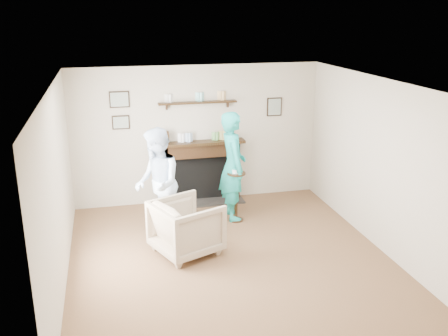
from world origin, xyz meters
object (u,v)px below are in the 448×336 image
(pedestal_table, at_px, (236,187))
(armchair, at_px, (187,252))
(man, at_px, (159,235))
(woman, at_px, (232,217))

(pedestal_table, bearing_deg, armchair, -136.27)
(armchair, distance_m, man, 0.74)
(woman, xyz_separation_m, pedestal_table, (0.03, -0.14, 0.60))
(man, relative_size, woman, 0.94)
(armchair, height_order, man, man)
(pedestal_table, bearing_deg, man, -167.50)
(man, distance_m, woman, 1.38)
(armchair, bearing_deg, man, 3.89)
(man, xyz_separation_m, pedestal_table, (1.33, 0.30, 0.60))
(armchair, bearing_deg, woman, -64.24)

